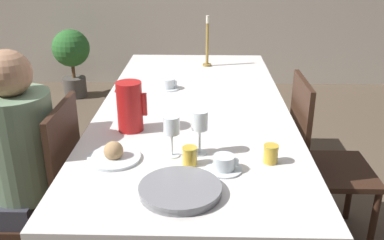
{
  "coord_description": "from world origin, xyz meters",
  "views": [
    {
      "loc": [
        0.05,
        -2.1,
        1.56
      ],
      "look_at": [
        0.0,
        -0.33,
        0.82
      ],
      "focal_mm": 40.0,
      "sensor_mm": 36.0,
      "label": 1
    }
  ],
  "objects_px": {
    "serving_tray": "(180,190)",
    "jam_jar_red": "(271,153)",
    "red_pitcher": "(130,106)",
    "bread_plate": "(114,155)",
    "chair_opposite": "(319,160)",
    "wine_glass_water": "(200,123)",
    "potted_plant": "(72,55)",
    "candlestick_tall": "(207,47)",
    "jam_jar_amber": "(190,155)",
    "teacup_near_person": "(224,164)",
    "chair_person_side": "(44,197)",
    "person_seated": "(15,159)",
    "wine_glass_juice": "(172,128)",
    "teacup_across": "(168,85)"
  },
  "relations": [
    {
      "from": "bread_plate",
      "to": "candlestick_tall",
      "type": "relative_size",
      "value": 0.61
    },
    {
      "from": "red_pitcher",
      "to": "serving_tray",
      "type": "xyz_separation_m",
      "value": [
        0.25,
        -0.53,
        -0.1
      ]
    },
    {
      "from": "chair_person_side",
      "to": "jam_jar_red",
      "type": "xyz_separation_m",
      "value": [
        0.98,
        -0.16,
        0.32
      ]
    },
    {
      "from": "serving_tray",
      "to": "candlestick_tall",
      "type": "distance_m",
      "value": 1.65
    },
    {
      "from": "person_seated",
      "to": "wine_glass_water",
      "type": "bearing_deg",
      "value": -95.02
    },
    {
      "from": "wine_glass_water",
      "to": "bread_plate",
      "type": "distance_m",
      "value": 0.36
    },
    {
      "from": "bread_plate",
      "to": "potted_plant",
      "type": "distance_m",
      "value": 3.13
    },
    {
      "from": "wine_glass_juice",
      "to": "chair_person_side",
      "type": "bearing_deg",
      "value": 168.86
    },
    {
      "from": "jam_jar_red",
      "to": "jam_jar_amber",
      "type": "bearing_deg",
      "value": -175.34
    },
    {
      "from": "red_pitcher",
      "to": "jam_jar_red",
      "type": "height_order",
      "value": "red_pitcher"
    },
    {
      "from": "teacup_across",
      "to": "jam_jar_amber",
      "type": "bearing_deg",
      "value": -80.38
    },
    {
      "from": "chair_person_side",
      "to": "person_seated",
      "type": "relative_size",
      "value": 0.79
    },
    {
      "from": "chair_person_side",
      "to": "chair_opposite",
      "type": "xyz_separation_m",
      "value": [
        1.34,
        0.39,
        0.0
      ]
    },
    {
      "from": "chair_person_side",
      "to": "jam_jar_amber",
      "type": "bearing_deg",
      "value": -105.72
    },
    {
      "from": "chair_person_side",
      "to": "jam_jar_amber",
      "type": "distance_m",
      "value": 0.76
    },
    {
      "from": "wine_glass_water",
      "to": "teacup_near_person",
      "type": "bearing_deg",
      "value": -55.88
    },
    {
      "from": "chair_person_side",
      "to": "serving_tray",
      "type": "bearing_deg",
      "value": -121.63
    },
    {
      "from": "person_seated",
      "to": "teacup_across",
      "type": "distance_m",
      "value": 0.97
    },
    {
      "from": "red_pitcher",
      "to": "bread_plate",
      "type": "bearing_deg",
      "value": -94.14
    },
    {
      "from": "candlestick_tall",
      "to": "bread_plate",
      "type": "bearing_deg",
      "value": -104.95
    },
    {
      "from": "teacup_near_person",
      "to": "chair_opposite",
      "type": "bearing_deg",
      "value": 49.09
    },
    {
      "from": "red_pitcher",
      "to": "jam_jar_red",
      "type": "relative_size",
      "value": 3.09
    },
    {
      "from": "chair_opposite",
      "to": "bread_plate",
      "type": "distance_m",
      "value": 1.15
    },
    {
      "from": "chair_opposite",
      "to": "person_seated",
      "type": "relative_size",
      "value": 0.79
    },
    {
      "from": "wine_glass_water",
      "to": "chair_opposite",
      "type": "bearing_deg",
      "value": 37.61
    },
    {
      "from": "jam_jar_red",
      "to": "potted_plant",
      "type": "height_order",
      "value": "jam_jar_red"
    },
    {
      "from": "red_pitcher",
      "to": "bread_plate",
      "type": "height_order",
      "value": "red_pitcher"
    },
    {
      "from": "wine_glass_water",
      "to": "jam_jar_amber",
      "type": "height_order",
      "value": "wine_glass_water"
    },
    {
      "from": "teacup_across",
      "to": "serving_tray",
      "type": "xyz_separation_m",
      "value": [
        0.13,
        -1.13,
        -0.01
      ]
    },
    {
      "from": "person_seated",
      "to": "bread_plate",
      "type": "height_order",
      "value": "person_seated"
    },
    {
      "from": "chair_opposite",
      "to": "chair_person_side",
      "type": "bearing_deg",
      "value": -73.6
    },
    {
      "from": "potted_plant",
      "to": "candlestick_tall",
      "type": "bearing_deg",
      "value": -47.15
    },
    {
      "from": "teacup_across",
      "to": "potted_plant",
      "type": "height_order",
      "value": "teacup_across"
    },
    {
      "from": "chair_person_side",
      "to": "potted_plant",
      "type": "bearing_deg",
      "value": 13.75
    },
    {
      "from": "teacup_near_person",
      "to": "jam_jar_amber",
      "type": "bearing_deg",
      "value": 162.2
    },
    {
      "from": "chair_opposite",
      "to": "serving_tray",
      "type": "bearing_deg",
      "value": -41.37
    },
    {
      "from": "teacup_near_person",
      "to": "candlestick_tall",
      "type": "bearing_deg",
      "value": 92.09
    },
    {
      "from": "serving_tray",
      "to": "jam_jar_red",
      "type": "bearing_deg",
      "value": 34.59
    },
    {
      "from": "person_seated",
      "to": "red_pitcher",
      "type": "relative_size",
      "value": 5.21
    },
    {
      "from": "chair_person_side",
      "to": "potted_plant",
      "type": "xyz_separation_m",
      "value": [
        -0.68,
        2.78,
        -0.03
      ]
    },
    {
      "from": "chair_opposite",
      "to": "teacup_across",
      "type": "distance_m",
      "value": 0.94
    },
    {
      "from": "candlestick_tall",
      "to": "jam_jar_amber",
      "type": "bearing_deg",
      "value": -93.0
    },
    {
      "from": "wine_glass_water",
      "to": "potted_plant",
      "type": "relative_size",
      "value": 0.25
    },
    {
      "from": "bread_plate",
      "to": "person_seated",
      "type": "bearing_deg",
      "value": 164.19
    },
    {
      "from": "person_seated",
      "to": "wine_glass_juice",
      "type": "bearing_deg",
      "value": -97.79
    },
    {
      "from": "bread_plate",
      "to": "wine_glass_water",
      "type": "bearing_deg",
      "value": 10.21
    },
    {
      "from": "jam_jar_amber",
      "to": "candlestick_tall",
      "type": "bearing_deg",
      "value": 87.0
    },
    {
      "from": "candlestick_tall",
      "to": "chair_opposite",
      "type": "bearing_deg",
      "value": -55.17
    },
    {
      "from": "person_seated",
      "to": "jam_jar_amber",
      "type": "relative_size",
      "value": 16.12
    },
    {
      "from": "person_seated",
      "to": "red_pitcher",
      "type": "bearing_deg",
      "value": -71.6
    }
  ]
}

